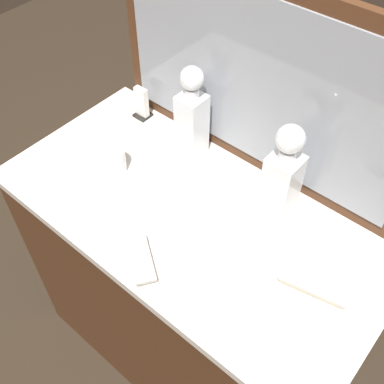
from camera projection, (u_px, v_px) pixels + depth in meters
name	position (u px, v px, depth m)	size (l,w,h in m)	color
ground_plane	(192.00, 346.00, 1.95)	(6.00, 6.00, 0.00)	#2D2319
dresser	(192.00, 292.00, 1.62)	(1.11, 0.56, 0.89)	#472816
dresser_mirror	(258.00, 83.00, 1.21)	(0.94, 0.03, 0.56)	#472816
crystal_decanter_right	(282.00, 180.00, 1.20)	(0.08, 0.08, 0.30)	white
crystal_decanter_far_right	(192.00, 121.00, 1.36)	(0.07, 0.07, 0.30)	white
crystal_tumbler_far_left	(112.00, 161.00, 1.37)	(0.08, 0.08, 0.08)	white
silver_brush_far_left	(315.00, 284.00, 1.12)	(0.18, 0.10, 0.02)	#B7A88C
silver_brush_far_right	(141.00, 261.00, 1.17)	(0.14, 0.12, 0.02)	#B7A88C
napkin_holder	(142.00, 105.00, 1.53)	(0.05, 0.05, 0.11)	black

